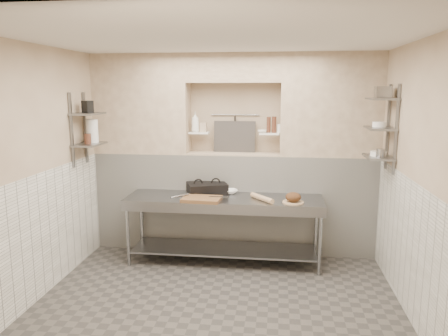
% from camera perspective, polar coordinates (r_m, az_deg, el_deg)
% --- Properties ---
extents(floor, '(4.00, 3.90, 0.10)m').
position_cam_1_polar(floor, '(5.02, -0.92, -17.84)').
color(floor, '#47433F').
rests_on(floor, ground).
extents(ceiling, '(4.00, 3.90, 0.10)m').
position_cam_1_polar(ceiling, '(4.46, -1.03, 17.17)').
color(ceiling, silver).
rests_on(ceiling, ground).
extents(wall_left, '(0.10, 3.90, 2.80)m').
position_cam_1_polar(wall_left, '(5.22, -23.87, -0.71)').
color(wall_left, '#C4AF91').
rests_on(wall_left, ground).
extents(wall_right, '(0.10, 3.90, 2.80)m').
position_cam_1_polar(wall_right, '(4.70, 24.64, -1.89)').
color(wall_right, '#C4AF91').
rests_on(wall_right, ground).
extents(wall_back, '(4.00, 0.10, 2.80)m').
position_cam_1_polar(wall_back, '(6.48, 1.52, 2.14)').
color(wall_back, '#C4AF91').
rests_on(wall_back, ground).
extents(wall_front, '(4.00, 0.10, 2.80)m').
position_cam_1_polar(wall_front, '(2.63, -7.20, -10.13)').
color(wall_front, '#C4AF91').
rests_on(wall_front, ground).
extents(backwall_lower, '(4.00, 0.40, 1.40)m').
position_cam_1_polar(backwall_lower, '(6.37, 1.27, -4.42)').
color(backwall_lower, white).
rests_on(backwall_lower, floor).
extents(alcove_sill, '(1.30, 0.40, 0.02)m').
position_cam_1_polar(alcove_sill, '(6.23, 1.29, 1.91)').
color(alcove_sill, '#C4AF91').
rests_on(alcove_sill, backwall_lower).
extents(backwall_pillar_left, '(1.35, 0.40, 1.40)m').
position_cam_1_polar(backwall_pillar_left, '(6.44, -10.62, 8.18)').
color(backwall_pillar_left, '#C4AF91').
rests_on(backwall_pillar_left, backwall_lower).
extents(backwall_pillar_right, '(1.35, 0.40, 1.40)m').
position_cam_1_polar(backwall_pillar_right, '(6.18, 13.76, 7.98)').
color(backwall_pillar_right, '#C4AF91').
rests_on(backwall_pillar_right, backwall_lower).
extents(backwall_header, '(1.30, 0.40, 0.40)m').
position_cam_1_polar(backwall_header, '(6.17, 1.34, 12.91)').
color(backwall_header, '#C4AF91').
rests_on(backwall_header, backwall_lower).
extents(wainscot_left, '(0.02, 3.90, 1.40)m').
position_cam_1_polar(wainscot_left, '(5.35, -22.77, -8.11)').
color(wainscot_left, white).
rests_on(wainscot_left, floor).
extents(wainscot_right, '(0.02, 3.90, 1.40)m').
position_cam_1_polar(wainscot_right, '(4.87, 23.33, -9.97)').
color(wainscot_right, white).
rests_on(wainscot_right, floor).
extents(alcove_shelf_left, '(0.28, 0.16, 0.02)m').
position_cam_1_polar(alcove_shelf_left, '(6.27, -3.27, 4.62)').
color(alcove_shelf_left, white).
rests_on(alcove_shelf_left, backwall_lower).
extents(alcove_shelf_right, '(0.28, 0.16, 0.02)m').
position_cam_1_polar(alcove_shelf_right, '(6.17, 5.94, 4.49)').
color(alcove_shelf_right, white).
rests_on(alcove_shelf_right, backwall_lower).
extents(utensil_rail, '(0.70, 0.02, 0.02)m').
position_cam_1_polar(utensil_rail, '(6.35, 1.47, 6.96)').
color(utensil_rail, gray).
rests_on(utensil_rail, wall_back).
extents(hanging_steel, '(0.02, 0.02, 0.30)m').
position_cam_1_polar(hanging_steel, '(6.34, 1.44, 5.42)').
color(hanging_steel, black).
rests_on(hanging_steel, utensil_rail).
extents(splash_panel, '(0.60, 0.08, 0.45)m').
position_cam_1_polar(splash_panel, '(6.30, 1.39, 4.11)').
color(splash_panel, '#383330').
rests_on(splash_panel, alcove_sill).
extents(shelf_rail_left_a, '(0.03, 0.03, 0.95)m').
position_cam_1_polar(shelf_rail_left_a, '(6.23, -17.66, 5.04)').
color(shelf_rail_left_a, slate).
rests_on(shelf_rail_left_a, wall_left).
extents(shelf_rail_left_b, '(0.03, 0.03, 0.95)m').
position_cam_1_polar(shelf_rail_left_b, '(5.87, -19.28, 4.66)').
color(shelf_rail_left_b, slate).
rests_on(shelf_rail_left_b, wall_left).
extents(wall_shelf_left_lower, '(0.30, 0.50, 0.02)m').
position_cam_1_polar(wall_shelf_left_lower, '(6.01, -17.18, 2.98)').
color(wall_shelf_left_lower, slate).
rests_on(wall_shelf_left_lower, wall_left).
extents(wall_shelf_left_upper, '(0.30, 0.50, 0.03)m').
position_cam_1_polar(wall_shelf_left_upper, '(5.97, -17.38, 6.78)').
color(wall_shelf_left_upper, slate).
rests_on(wall_shelf_left_upper, wall_left).
extents(shelf_rail_right_a, '(0.03, 0.03, 1.05)m').
position_cam_1_polar(shelf_rail_right_a, '(5.81, 20.61, 5.03)').
color(shelf_rail_right_a, slate).
rests_on(shelf_rail_right_a, wall_right).
extents(shelf_rail_right_b, '(0.03, 0.03, 1.05)m').
position_cam_1_polar(shelf_rail_right_b, '(5.43, 21.58, 4.64)').
color(shelf_rail_right_b, slate).
rests_on(shelf_rail_right_b, wall_right).
extents(wall_shelf_right_lower, '(0.30, 0.50, 0.02)m').
position_cam_1_polar(wall_shelf_right_lower, '(5.63, 19.52, 1.35)').
color(wall_shelf_right_lower, slate).
rests_on(wall_shelf_right_lower, wall_right).
extents(wall_shelf_right_mid, '(0.30, 0.50, 0.02)m').
position_cam_1_polar(wall_shelf_right_mid, '(5.59, 19.73, 4.90)').
color(wall_shelf_right_mid, slate).
rests_on(wall_shelf_right_mid, wall_right).
extents(wall_shelf_right_upper, '(0.30, 0.50, 0.03)m').
position_cam_1_polar(wall_shelf_right_upper, '(5.57, 19.95, 8.48)').
color(wall_shelf_right_upper, slate).
rests_on(wall_shelf_right_upper, wall_right).
extents(prep_table, '(2.60, 0.70, 0.90)m').
position_cam_1_polar(prep_table, '(5.85, -0.00, -6.33)').
color(prep_table, gray).
rests_on(prep_table, floor).
extents(panini_press, '(0.62, 0.54, 0.14)m').
position_cam_1_polar(panini_press, '(6.02, -2.23, -2.64)').
color(panini_press, black).
rests_on(panini_press, prep_table).
extents(cutting_board, '(0.51, 0.37, 0.04)m').
position_cam_1_polar(cutting_board, '(5.63, -2.93, -4.08)').
color(cutting_board, brown).
rests_on(cutting_board, prep_table).
extents(knife_blade, '(0.26, 0.06, 0.01)m').
position_cam_1_polar(knife_blade, '(5.63, -0.67, -3.77)').
color(knife_blade, gray).
rests_on(knife_blade, cutting_board).
extents(tongs, '(0.20, 0.23, 0.03)m').
position_cam_1_polar(tongs, '(5.66, -5.81, -3.65)').
color(tongs, gray).
rests_on(tongs, cutting_board).
extents(mixing_bowl, '(0.27, 0.27, 0.05)m').
position_cam_1_polar(mixing_bowl, '(6.01, 0.75, -3.09)').
color(mixing_bowl, white).
rests_on(mixing_bowl, prep_table).
extents(rolling_pin, '(0.32, 0.38, 0.07)m').
position_cam_1_polar(rolling_pin, '(5.65, 4.98, -3.92)').
color(rolling_pin, tan).
rests_on(rolling_pin, prep_table).
extents(bread_board, '(0.27, 0.27, 0.02)m').
position_cam_1_polar(bread_board, '(5.59, 9.02, -4.43)').
color(bread_board, tan).
rests_on(bread_board, prep_table).
extents(bread_loaf, '(0.20, 0.20, 0.12)m').
position_cam_1_polar(bread_loaf, '(5.58, 9.04, -3.77)').
color(bread_loaf, '#4C2D19').
rests_on(bread_loaf, bread_board).
extents(bottle_soap, '(0.13, 0.13, 0.29)m').
position_cam_1_polar(bottle_soap, '(6.23, -3.78, 6.01)').
color(bottle_soap, white).
rests_on(bottle_soap, alcove_shelf_left).
extents(jar_alcove, '(0.09, 0.09, 0.13)m').
position_cam_1_polar(jar_alcove, '(6.26, -2.72, 5.34)').
color(jar_alcove, '#C4AF91').
rests_on(jar_alcove, alcove_shelf_left).
extents(bowl_alcove, '(0.14, 0.14, 0.04)m').
position_cam_1_polar(bowl_alcove, '(6.14, 4.99, 4.78)').
color(bowl_alcove, white).
rests_on(bowl_alcove, alcove_shelf_right).
extents(condiment_a, '(0.06, 0.06, 0.23)m').
position_cam_1_polar(condiment_a, '(6.15, 6.56, 5.64)').
color(condiment_a, '#4C291B').
rests_on(condiment_a, alcove_shelf_right).
extents(condiment_b, '(0.06, 0.06, 0.22)m').
position_cam_1_polar(condiment_b, '(6.17, 5.85, 5.64)').
color(condiment_b, '#4C291B').
rests_on(condiment_b, alcove_shelf_right).
extents(condiment_c, '(0.07, 0.07, 0.12)m').
position_cam_1_polar(condiment_c, '(6.17, 7.25, 5.15)').
color(condiment_c, white).
rests_on(condiment_c, alcove_shelf_right).
extents(jug_left, '(0.15, 0.15, 0.31)m').
position_cam_1_polar(jug_left, '(6.09, -16.82, 4.66)').
color(jug_left, white).
rests_on(jug_left, wall_shelf_left_lower).
extents(jar_left, '(0.09, 0.09, 0.13)m').
position_cam_1_polar(jar_left, '(5.96, -17.38, 3.67)').
color(jar_left, '#4C291B').
rests_on(jar_left, wall_shelf_left_lower).
extents(box_left_upper, '(0.15, 0.15, 0.16)m').
position_cam_1_polar(box_left_upper, '(5.98, -17.39, 7.65)').
color(box_left_upper, black).
rests_on(box_left_upper, wall_shelf_left_upper).
extents(bowl_right, '(0.19, 0.19, 0.06)m').
position_cam_1_polar(bowl_right, '(5.64, 19.51, 1.79)').
color(bowl_right, white).
rests_on(bowl_right, wall_shelf_right_lower).
extents(canister_right, '(0.10, 0.10, 0.10)m').
position_cam_1_polar(canister_right, '(5.53, 19.75, 1.86)').
color(canister_right, gray).
rests_on(canister_right, wall_shelf_right_lower).
extents(bowl_right_mid, '(0.17, 0.17, 0.06)m').
position_cam_1_polar(bowl_right_mid, '(5.64, 19.64, 5.39)').
color(bowl_right_mid, white).
rests_on(bowl_right_mid, wall_shelf_right_mid).
extents(basket_right, '(0.19, 0.22, 0.14)m').
position_cam_1_polar(basket_right, '(5.55, 20.04, 9.30)').
color(basket_right, gray).
rests_on(basket_right, wall_shelf_right_upper).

